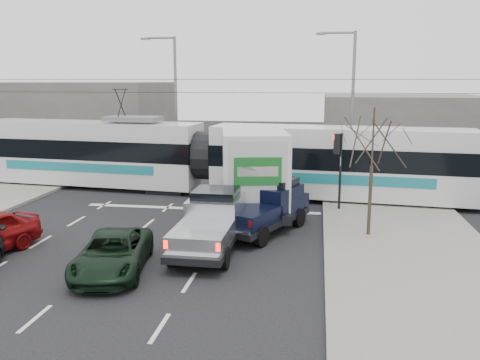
# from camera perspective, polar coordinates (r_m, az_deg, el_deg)

# --- Properties ---
(ground) EXTENTS (120.00, 120.00, 0.00)m
(ground) POSITION_cam_1_polar(r_m,az_deg,el_deg) (19.27, -8.42, -7.62)
(ground) COLOR black
(ground) RESTS_ON ground
(sidewalk_right) EXTENTS (6.00, 60.00, 0.15)m
(sidewalk_right) POSITION_cam_1_polar(r_m,az_deg,el_deg) (18.76, 19.18, -8.41)
(sidewalk_right) COLOR gray
(sidewalk_right) RESTS_ON ground
(rails) EXTENTS (60.00, 1.60, 0.03)m
(rails) POSITION_cam_1_polar(r_m,az_deg,el_deg) (28.62, -2.55, -1.28)
(rails) COLOR #33302D
(rails) RESTS_ON ground
(building_left) EXTENTS (14.00, 10.00, 6.00)m
(building_left) POSITION_cam_1_polar(r_m,az_deg,el_deg) (44.09, -17.65, 6.51)
(building_left) COLOR slate
(building_left) RESTS_ON ground
(building_right) EXTENTS (12.00, 10.00, 5.00)m
(building_right) POSITION_cam_1_polar(r_m,az_deg,el_deg) (42.07, 17.69, 5.63)
(building_right) COLOR slate
(building_right) RESTS_ON ground
(bare_tree) EXTENTS (2.40, 2.40, 5.00)m
(bare_tree) POSITION_cam_1_polar(r_m,az_deg,el_deg) (20.16, 14.68, 4.04)
(bare_tree) COLOR #47382B
(bare_tree) RESTS_ON ground
(traffic_signal) EXTENTS (0.44, 0.44, 3.60)m
(traffic_signal) POSITION_cam_1_polar(r_m,az_deg,el_deg) (24.17, 10.96, 2.81)
(traffic_signal) COLOR black
(traffic_signal) RESTS_ON ground
(street_lamp_near) EXTENTS (2.38, 0.25, 9.00)m
(street_lamp_near) POSITION_cam_1_polar(r_m,az_deg,el_deg) (31.48, 12.19, 8.99)
(street_lamp_near) COLOR slate
(street_lamp_near) RESTS_ON ground
(street_lamp_far) EXTENTS (2.38, 0.25, 9.00)m
(street_lamp_far) POSITION_cam_1_polar(r_m,az_deg,el_deg) (34.80, -7.52, 9.32)
(street_lamp_far) COLOR slate
(street_lamp_far) RESTS_ON ground
(catenary) EXTENTS (60.00, 0.20, 7.00)m
(catenary) POSITION_cam_1_polar(r_m,az_deg,el_deg) (28.05, -2.62, 6.47)
(catenary) COLOR black
(catenary) RESTS_ON ground
(tram) EXTENTS (27.83, 5.48, 5.65)m
(tram) POSITION_cam_1_polar(r_m,az_deg,el_deg) (28.04, -3.88, 2.60)
(tram) COLOR silver
(tram) RESTS_ON ground
(silver_pickup) EXTENTS (2.11, 5.70, 2.06)m
(silver_pickup) POSITION_cam_1_polar(r_m,az_deg,el_deg) (18.98, -3.16, -4.57)
(silver_pickup) COLOR black
(silver_pickup) RESTS_ON ground
(box_truck) EXTENTS (4.20, 8.34, 3.98)m
(box_truck) POSITION_cam_1_polar(r_m,az_deg,el_deg) (23.74, 1.40, 0.98)
(box_truck) COLOR black
(box_truck) RESTS_ON ground
(navy_pickup) EXTENTS (3.70, 5.32, 2.11)m
(navy_pickup) POSITION_cam_1_polar(r_m,az_deg,el_deg) (20.99, 3.05, -2.97)
(navy_pickup) COLOR black
(navy_pickup) RESTS_ON ground
(green_car) EXTENTS (2.83, 4.81, 1.26)m
(green_car) POSITION_cam_1_polar(r_m,az_deg,el_deg) (17.18, -14.10, -7.97)
(green_car) COLOR black
(green_car) RESTS_ON ground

